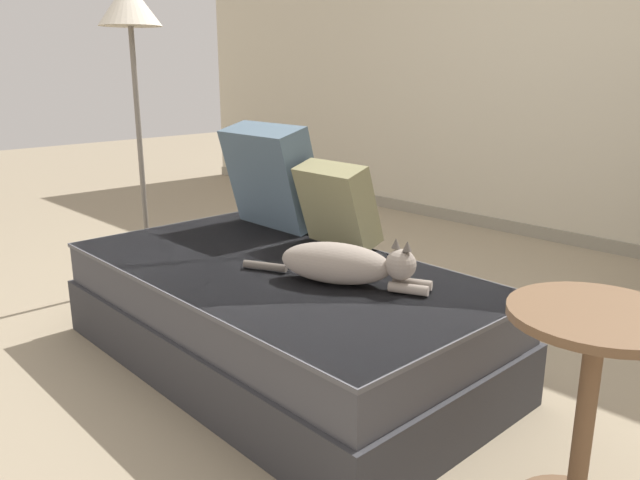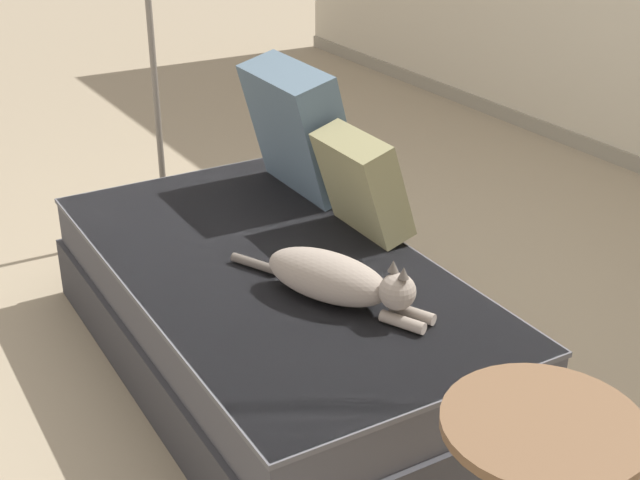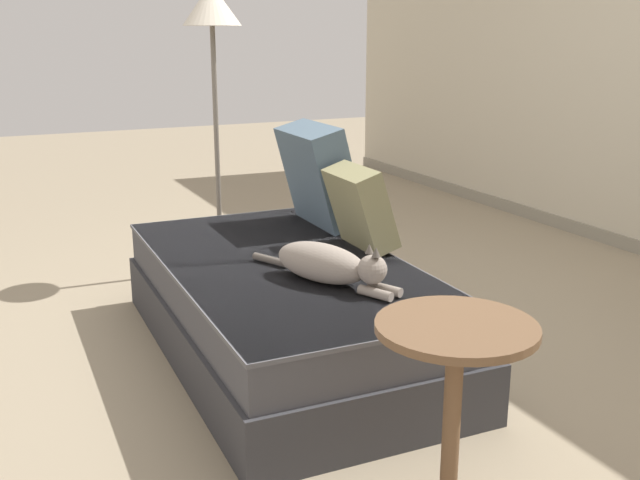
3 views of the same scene
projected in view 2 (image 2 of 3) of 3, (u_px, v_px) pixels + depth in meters
The scene contains 5 objects.
ground_plane at pixel (368, 337), 3.31m from camera, with size 16.00×16.00×0.00m, color gray.
couch at pixel (272, 316), 3.03m from camera, with size 1.85×1.01×0.42m.
throw_pillow_corner at pixel (298, 129), 3.40m from camera, with size 0.48×0.30×0.51m.
throw_pillow_middle at pixel (362, 184), 3.07m from camera, with size 0.36×0.24×0.37m.
cat at pixel (336, 279), 2.68m from camera, with size 0.71×0.36×0.19m.
Camera 2 is at (2.32, -1.63, 1.76)m, focal length 50.00 mm.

